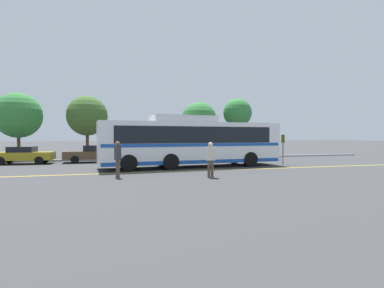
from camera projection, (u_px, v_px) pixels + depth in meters
name	position (u px, v px, depth m)	size (l,w,h in m)	color
ground_plane	(169.00, 167.00, 19.94)	(220.00, 220.00, 0.00)	#38383A
lane_strip_0	(202.00, 171.00, 17.97)	(0.20, 32.13, 0.01)	gold
curb_strip	(171.00, 158.00, 27.01)	(40.13, 0.36, 0.15)	#99999E
transit_bus	(192.00, 141.00, 20.04)	(12.58, 3.49, 3.42)	white
parked_car_0	(24.00, 155.00, 22.24)	(4.18, 2.04, 1.30)	olive
parked_car_1	(95.00, 153.00, 23.77)	(4.79, 2.10, 1.35)	#4C3823
parked_car_2	(167.00, 153.00, 24.86)	(4.55, 2.26, 1.39)	maroon
pedestrian_0	(211.00, 157.00, 15.01)	(0.45, 0.28, 1.77)	brown
pedestrian_1	(118.00, 157.00, 14.95)	(0.34, 0.47, 1.82)	brown
bus_stop_sign	(283.00, 145.00, 21.81)	(0.07, 0.40, 2.21)	#59595E
tree_0	(237.00, 113.00, 32.96)	(3.14, 3.14, 6.21)	#513823
tree_1	(18.00, 115.00, 26.41)	(3.99, 3.99, 5.90)	#513823
tree_2	(199.00, 120.00, 32.34)	(3.92, 3.92, 5.73)	#513823
tree_3	(87.00, 116.00, 28.21)	(3.76, 3.76, 5.87)	#513823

